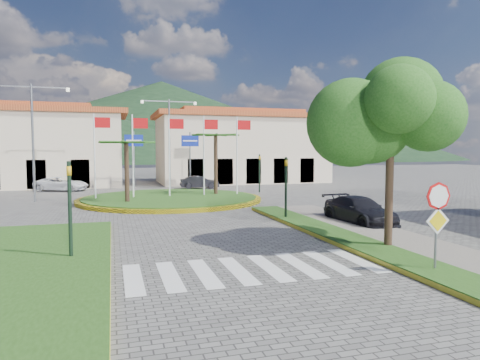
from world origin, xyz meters
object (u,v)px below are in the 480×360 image
object	(u,v)px
stop_sign	(437,212)
car_side_right	(359,210)
car_dark_a	(92,180)
white_van	(62,184)
roundabout_island	(171,198)
deciduous_tree	(391,103)
car_dark_b	(199,182)

from	to	relation	value
stop_sign	car_side_right	size ratio (longest dim) A/B	0.59
stop_sign	car_dark_a	world-z (taller)	stop_sign
white_van	car_dark_a	bearing A→B (deg)	-6.97
car_dark_a	roundabout_island	bearing A→B (deg)	-145.19
car_dark_a	car_side_right	xyz separation A→B (m)	(13.30, -26.36, -0.00)
stop_sign	car_side_right	bearing A→B (deg)	72.09
stop_sign	white_van	world-z (taller)	stop_sign
deciduous_tree	car_dark_b	distance (m)	26.43
stop_sign	roundabout_island	bearing A→B (deg)	103.73
stop_sign	white_van	xyz separation A→B (m)	(-13.03, 30.15, -1.17)
white_van	car_side_right	bearing A→B (deg)	-123.04
deciduous_tree	car_side_right	bearing A→B (deg)	68.22
car_dark_a	car_dark_b	xyz separation A→B (m)	(9.65, -5.39, -0.06)
roundabout_island	car_dark_a	distance (m)	15.50
stop_sign	car_side_right	distance (m)	8.53
deciduous_tree	car_side_right	xyz separation A→B (m)	(2.00, 5.01, -4.53)
car_dark_a	car_dark_b	bearing A→B (deg)	-106.39
car_side_right	white_van	bearing A→B (deg)	121.75
deciduous_tree	car_dark_a	world-z (taller)	deciduous_tree
roundabout_island	car_side_right	world-z (taller)	roundabout_island
car_dark_b	roundabout_island	bearing A→B (deg)	161.56
roundabout_island	deciduous_tree	size ratio (longest dim) A/B	1.87
car_dark_b	car_side_right	distance (m)	21.28
deciduous_tree	car_dark_b	world-z (taller)	deciduous_tree
car_dark_a	stop_sign	bearing A→B (deg)	-149.92
white_van	car_dark_a	distance (m)	4.85
deciduous_tree	car_dark_a	size ratio (longest dim) A/B	1.78
white_van	car_dark_b	size ratio (longest dim) A/B	1.25
roundabout_island	car_dark_b	xyz separation A→B (m)	(3.84, 8.97, 0.42)
roundabout_island	car_side_right	distance (m)	14.15
roundabout_island	car_dark_a	size ratio (longest dim) A/B	3.33
roundabout_island	deciduous_tree	xyz separation A→B (m)	(5.50, -17.00, 5.01)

